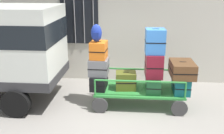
{
  "coord_description": "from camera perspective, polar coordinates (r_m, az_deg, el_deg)",
  "views": [
    {
      "loc": [
        0.35,
        -5.81,
        3.14
      ],
      "look_at": [
        -0.18,
        0.55,
        1.05
      ],
      "focal_mm": 41.6,
      "sensor_mm": 36.0,
      "label": 1
    }
  ],
  "objects": [
    {
      "name": "suitcase_center_top",
      "position": [
        6.55,
        9.45,
        5.6
      ],
      "size": [
        0.5,
        0.48,
        0.63
      ],
      "color": "#3372C6",
      "rests_on": "suitcase_center_middle"
    },
    {
      "name": "suitcase_left_bottom",
      "position": [
        6.88,
        -2.88,
        -3.21
      ],
      "size": [
        0.43,
        0.65,
        0.38
      ],
      "color": "black",
      "rests_on": "luggage_cart"
    },
    {
      "name": "suitcase_midright_bottom",
      "position": [
        6.9,
        14.89,
        -3.6
      ],
      "size": [
        0.42,
        0.77,
        0.42
      ],
      "color": "#0F5960",
      "rests_on": "luggage_cart"
    },
    {
      "name": "luggage_cart",
      "position": [
        6.94,
        5.94,
        -5.52
      ],
      "size": [
        2.37,
        1.11,
        0.45
      ],
      "color": "#2D8438",
      "rests_on": "ground"
    },
    {
      "name": "suitcase_left_middle",
      "position": [
        6.76,
        -2.91,
        0.09
      ],
      "size": [
        0.51,
        0.55,
        0.44
      ],
      "color": "slate",
      "rests_on": "suitcase_left_bottom"
    },
    {
      "name": "suitcase_midleft_bottom",
      "position": [
        6.84,
        3.05,
        -2.98
      ],
      "size": [
        0.56,
        0.46,
        0.47
      ],
      "color": "#4C5119",
      "rests_on": "luggage_cart"
    },
    {
      "name": "backpack",
      "position": [
        6.5,
        -3.45,
        7.42
      ],
      "size": [
        0.27,
        0.22,
        0.44
      ],
      "color": "navy",
      "rests_on": "suitcase_left_top"
    },
    {
      "name": "building_wall",
      "position": [
        8.39,
        2.39,
        13.69
      ],
      "size": [
        12.0,
        0.38,
        5.0
      ],
      "color": "beige",
      "rests_on": "ground"
    },
    {
      "name": "suitcase_left_top",
      "position": [
        6.65,
        -2.95,
        3.76
      ],
      "size": [
        0.44,
        0.52,
        0.45
      ],
      "color": "orange",
      "rests_on": "suitcase_left_middle"
    },
    {
      "name": "ground_plane",
      "position": [
        6.61,
        1.17,
        -10.24
      ],
      "size": [
        40.0,
        40.0,
        0.0
      ],
      "primitive_type": "plane",
      "color": "gray"
    },
    {
      "name": "cart_railing",
      "position": [
        6.78,
        6.06,
        -2.16
      ],
      "size": [
        2.25,
        0.98,
        0.43
      ],
      "color": "#2D8438",
      "rests_on": "luggage_cart"
    },
    {
      "name": "suitcase_center_bottom",
      "position": [
        6.85,
        8.98,
        -3.56
      ],
      "size": [
        0.39,
        0.8,
        0.37
      ],
      "color": "#194C28",
      "rests_on": "luggage_cart"
    },
    {
      "name": "suitcase_midright_middle",
      "position": [
        6.77,
        15.16,
        -0.44
      ],
      "size": [
        0.6,
        0.84,
        0.39
      ],
      "color": "brown",
      "rests_on": "suitcase_midright_bottom"
    },
    {
      "name": "suitcase_center_middle",
      "position": [
        6.71,
        9.18,
        0.42
      ],
      "size": [
        0.46,
        0.61,
        0.62
      ],
      "color": "maroon",
      "rests_on": "suitcase_center_bottom"
    }
  ]
}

